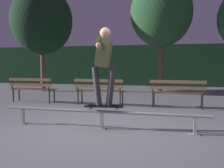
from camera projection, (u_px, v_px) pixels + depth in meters
The scene contains 10 objects.
ground_plane at pixel (102, 129), 4.92m from camera, with size 90.00×90.00×0.00m, color slate.
hedge_backdrop at pixel (149, 65), 15.45m from camera, with size 24.00×1.20×2.52m, color black.
grind_rail at pixel (102, 114), 4.90m from camera, with size 4.24×0.18×0.38m.
skateboard at pixel (104, 107), 4.87m from camera, with size 0.80×0.30×0.09m.
skateboarder at pixel (104, 60), 4.80m from camera, with size 0.63×1.40×1.56m.
park_bench_leftmost at pixel (32, 87), 8.29m from camera, with size 1.61×0.47×0.88m.
park_bench_left_center at pixel (99, 89), 7.73m from camera, with size 1.61×0.47×0.88m.
park_bench_right_center at pixel (177, 90), 7.16m from camera, with size 1.61×0.47×0.88m.
tree_behind_benches at pixel (161, 13), 10.68m from camera, with size 2.71×2.71×5.07m.
tree_far_left at pixel (42, 21), 11.67m from camera, with size 2.93×2.93×5.03m.
Camera 1 is at (1.34, -4.65, 1.30)m, focal length 38.89 mm.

